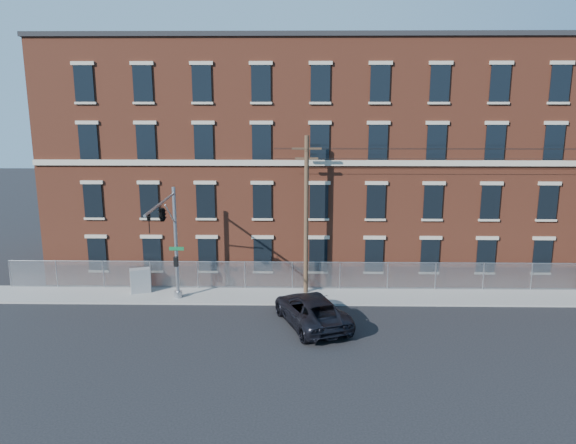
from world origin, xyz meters
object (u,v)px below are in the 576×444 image
Objects in this scene: utility_pole_near at (306,213)px; utility_cabinet at (140,280)px; traffic_signal_mast at (166,224)px; pickup_truck at (311,310)px.

utility_pole_near is 11.50m from utility_cabinet.
pickup_truck is (8.24, -1.55, -4.54)m from traffic_signal_mast.
utility_pole_near is 6.41× the size of utility_cabinet.
traffic_signal_mast is at bearing -30.95° from pickup_truck.
traffic_signal_mast reaches higher than utility_cabinet.
pickup_truck is 3.90× the size of utility_cabinet.
traffic_signal_mast is 4.49× the size of utility_cabinet.
traffic_signal_mast is 0.70× the size of utility_pole_near.
utility_cabinet is (-2.61, 3.23, -4.49)m from traffic_signal_mast.
traffic_signal_mast is 8.70m from utility_pole_near.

